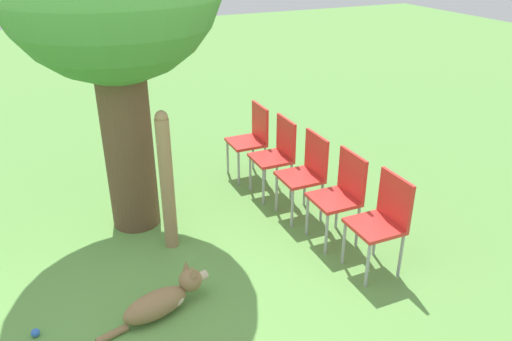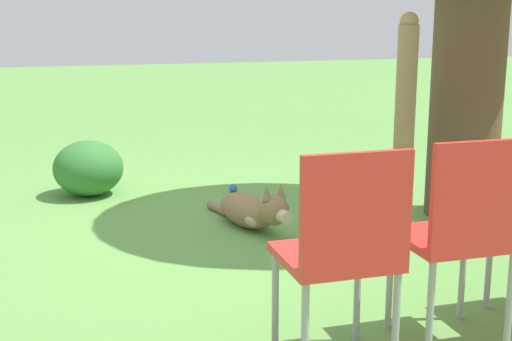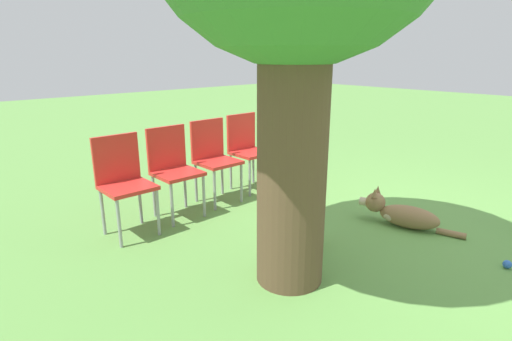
{
  "view_description": "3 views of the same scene",
  "coord_description": "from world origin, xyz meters",
  "px_view_note": "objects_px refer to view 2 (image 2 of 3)",
  "views": [
    {
      "loc": [
        -0.51,
        -3.46,
        2.87
      ],
      "look_at": [
        1.39,
        0.78,
        0.64
      ],
      "focal_mm": 35.0,
      "sensor_mm": 36.0,
      "label": 1
    },
    {
      "loc": [
        4.53,
        -1.49,
        1.44
      ],
      "look_at": [
        0.12,
        -0.15,
        0.4
      ],
      "focal_mm": 50.0,
      "sensor_mm": 36.0,
      "label": 2
    },
    {
      "loc": [
        -1.61,
        3.38,
        1.67
      ],
      "look_at": [
        1.35,
        0.66,
        0.48
      ],
      "focal_mm": 28.0,
      "sensor_mm": 36.0,
      "label": 3
    }
  ],
  "objects_px": {
    "fence_post": "(404,124)",
    "red_chair_0": "(343,245)",
    "tennis_ball": "(233,188)",
    "dog": "(252,211)",
    "red_chair_1": "(463,227)"
  },
  "relations": [
    {
      "from": "tennis_ball",
      "to": "red_chair_1",
      "type": "bearing_deg",
      "value": 4.24
    },
    {
      "from": "dog",
      "to": "tennis_ball",
      "type": "height_order",
      "value": "dog"
    },
    {
      "from": "red_chair_1",
      "to": "fence_post",
      "type": "bearing_deg",
      "value": -19.74
    },
    {
      "from": "fence_post",
      "to": "red_chair_0",
      "type": "distance_m",
      "value": 2.04
    },
    {
      "from": "dog",
      "to": "red_chair_1",
      "type": "xyz_separation_m",
      "value": [
        1.92,
        0.35,
        0.43
      ]
    },
    {
      "from": "red_chair_0",
      "to": "red_chair_1",
      "type": "bearing_deg",
      "value": -82.76
    },
    {
      "from": "fence_post",
      "to": "red_chair_0",
      "type": "relative_size",
      "value": 1.52
    },
    {
      "from": "dog",
      "to": "tennis_ball",
      "type": "relative_size",
      "value": 14.73
    },
    {
      "from": "red_chair_1",
      "to": "tennis_ball",
      "type": "bearing_deg",
      "value": 4.52
    },
    {
      "from": "tennis_ball",
      "to": "red_chair_0",
      "type": "bearing_deg",
      "value": -6.83
    },
    {
      "from": "red_chair_1",
      "to": "tennis_ball",
      "type": "relative_size",
      "value": 13.82
    },
    {
      "from": "dog",
      "to": "red_chair_1",
      "type": "relative_size",
      "value": 1.07
    },
    {
      "from": "fence_post",
      "to": "dog",
      "type": "bearing_deg",
      "value": -108.8
    },
    {
      "from": "red_chair_0",
      "to": "tennis_ball",
      "type": "distance_m",
      "value": 3.06
    },
    {
      "from": "fence_post",
      "to": "tennis_ball",
      "type": "relative_size",
      "value": 21.06
    }
  ]
}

